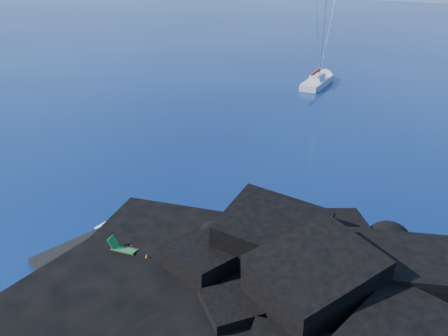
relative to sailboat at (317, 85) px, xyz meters
The scene contains 9 objects.
ground 42.69m from the sailboat, 81.41° to the right, with size 400.00×400.00×0.00m, color #030B35.
headland 43.74m from the sailboat, 63.71° to the right, with size 24.00×24.00×3.60m, color black, non-canonical shape.
beach 43.11m from the sailboat, 75.39° to the right, with size 8.50×6.00×0.70m, color black.
surf_foam 38.92m from the sailboat, 73.00° to the right, with size 10.00×8.00×0.06m, color white, non-canonical shape.
sailboat is the anchor object (origin of this frame).
deck_chair 42.03m from the sailboat, 76.13° to the right, with size 1.49×0.65×1.02m, color #1A7735, non-canonical shape.
towel 41.62m from the sailboat, 76.66° to the right, with size 1.98×0.94×0.05m, color white.
sunbather 41.63m from the sailboat, 76.66° to the right, with size 1.81×0.44×0.24m, color tan, non-canonical shape.
marker_cone 42.09m from the sailboat, 74.18° to the right, with size 0.33×0.33×0.50m, color orange.
Camera 1 is at (19.91, -10.23, 14.41)m, focal length 35.00 mm.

